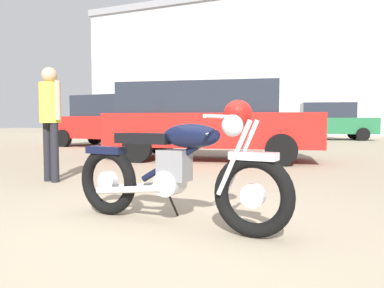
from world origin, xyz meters
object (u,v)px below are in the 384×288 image
at_px(silver_sedan_mid, 230,120).
at_px(white_estate_far, 330,121).
at_px(vintage_motorcycle, 179,167).
at_px(blue_hatchback_right, 208,119).
at_px(pale_sedan_back, 108,121).
at_px(bystander, 50,112).
at_px(red_hatchback_near, 210,123).

xyz_separation_m(silver_sedan_mid, white_estate_far, (4.71, 1.10, -0.02)).
xyz_separation_m(vintage_motorcycle, blue_hatchback_right, (-1.28, 5.30, 0.45)).
bearing_deg(blue_hatchback_right, vintage_motorcycle, -82.79).
bearing_deg(pale_sedan_back, blue_hatchback_right, 151.41).
distance_m(bystander, blue_hatchback_right, 3.97).
xyz_separation_m(bystander, white_estate_far, (4.25, 14.86, -0.10)).
relative_size(vintage_motorcycle, white_estate_far, 0.50).
bearing_deg(pale_sedan_back, silver_sedan_mid, -106.35).
xyz_separation_m(pale_sedan_back, white_estate_far, (7.59, 7.80, 0.00)).
height_order(blue_hatchback_right, pale_sedan_back, pale_sedan_back).
xyz_separation_m(vintage_motorcycle, white_estate_far, (1.67, 16.41, 0.43)).
relative_size(red_hatchback_near, blue_hatchback_right, 0.92).
height_order(vintage_motorcycle, pale_sedan_back, pale_sedan_back).
bearing_deg(pale_sedan_back, red_hatchback_near, -144.58).
bearing_deg(silver_sedan_mid, white_estate_far, 1.79).
xyz_separation_m(bystander, pale_sedan_back, (-3.34, 7.06, -0.10)).
bearing_deg(vintage_motorcycle, white_estate_far, 95.13).
bearing_deg(red_hatchback_near, silver_sedan_mid, -97.12).
bearing_deg(silver_sedan_mid, blue_hatchback_right, -91.33).
height_order(vintage_motorcycle, bystander, bystander).
bearing_deg(pale_sedan_back, white_estate_far, -127.30).
bearing_deg(white_estate_far, red_hatchback_near, -134.78).
distance_m(bystander, white_estate_far, 15.45).
xyz_separation_m(red_hatchback_near, white_estate_far, (4.36, 6.05, 0.08)).
height_order(red_hatchback_near, white_estate_far, white_estate_far).
height_order(pale_sedan_back, white_estate_far, same).
xyz_separation_m(blue_hatchback_right, pale_sedan_back, (-4.65, 3.31, -0.02)).
bearing_deg(pale_sedan_back, vintage_motorcycle, 131.42).
relative_size(blue_hatchback_right, silver_sedan_mid, 0.98).
height_order(blue_hatchback_right, silver_sedan_mid, same).
bearing_deg(bystander, vintage_motorcycle, -102.79).
distance_m(bystander, red_hatchback_near, 8.81).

